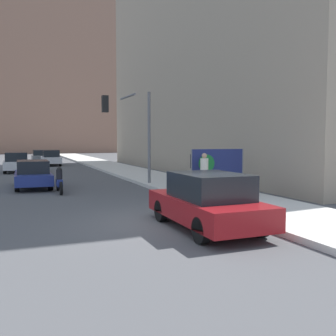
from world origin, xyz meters
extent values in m
plane|color=#4F4F51|center=(0.00, 0.00, 0.00)|extent=(160.00, 160.00, 0.00)
cube|color=beige|center=(3.80, 15.00, 0.09)|extent=(3.56, 90.00, 0.17)
cube|color=#936B56|center=(-2.00, 73.09, 19.14)|extent=(52.00, 12.00, 38.28)
cube|color=gray|center=(11.62, 16.77, 12.42)|extent=(10.00, 32.00, 24.84)
cylinder|color=#474C56|center=(2.60, 1.78, 0.38)|extent=(0.03, 0.03, 0.41)
cylinder|color=#474C56|center=(2.97, 1.78, 0.38)|extent=(0.03, 0.03, 0.41)
cylinder|color=#474C56|center=(2.60, 2.15, 0.38)|extent=(0.03, 0.03, 0.41)
cylinder|color=#474C56|center=(2.97, 2.15, 0.38)|extent=(0.03, 0.03, 0.41)
cube|color=navy|center=(2.78, 1.97, 0.60)|extent=(0.40, 0.40, 0.02)
cube|color=navy|center=(2.78, 2.16, 0.80)|extent=(0.40, 0.02, 0.38)
cylinder|color=#334775|center=(2.78, 1.81, 0.70)|extent=(0.18, 0.42, 0.18)
cylinder|color=#334775|center=(2.78, 1.60, 0.38)|extent=(0.16, 0.16, 0.41)
cube|color=black|center=(2.78, 1.54, 0.22)|extent=(0.20, 0.28, 0.10)
cylinder|color=black|center=(2.78, 2.00, 0.87)|extent=(0.34, 0.34, 0.52)
sphere|color=tan|center=(2.78, 2.00, 1.24)|extent=(0.22, 0.22, 0.22)
cylinder|color=black|center=(2.45, 1.92, 0.95)|extent=(0.45, 0.09, 0.09)
cube|color=white|center=(2.25, 1.92, 1.00)|extent=(0.41, 0.02, 0.39)
cube|color=navy|center=(2.25, 1.91, 1.00)|extent=(0.31, 0.01, 0.09)
cylinder|color=#424247|center=(3.25, 4.04, 0.59)|extent=(0.28, 0.28, 0.84)
cylinder|color=silver|center=(3.25, 4.04, 1.34)|extent=(0.34, 0.34, 0.66)
sphere|color=tan|center=(3.25, 4.04, 1.79)|extent=(0.22, 0.22, 0.22)
cylinder|color=#756651|center=(4.09, 6.85, 0.61)|extent=(0.28, 0.28, 0.88)
cylinder|color=black|center=(4.09, 6.85, 1.40)|extent=(0.34, 0.34, 0.70)
sphere|color=tan|center=(4.09, 6.85, 1.87)|extent=(0.23, 0.23, 0.23)
cylinder|color=slate|center=(2.86, 4.49, 1.11)|extent=(0.06, 0.06, 1.87)
cylinder|color=slate|center=(5.44, 4.49, 1.11)|extent=(0.06, 0.06, 1.87)
cube|color=navy|center=(4.15, 4.49, 1.16)|extent=(2.58, 0.02, 1.77)
cylinder|color=#197A33|center=(3.58, 4.47, 1.43)|extent=(0.78, 0.01, 0.78)
cylinder|color=slate|center=(2.43, 8.87, 2.59)|extent=(0.16, 0.16, 4.83)
cylinder|color=slate|center=(1.25, 8.84, 4.70)|extent=(0.18, 2.37, 0.11)
cube|color=black|center=(0.07, 8.80, 4.28)|extent=(0.31, 0.31, 0.84)
sphere|color=green|center=(0.07, 8.80, 4.00)|extent=(0.18, 0.18, 0.18)
cube|color=maroon|center=(0.70, -1.04, 0.57)|extent=(1.87, 4.28, 0.59)
cube|color=black|center=(0.70, -1.21, 1.20)|extent=(1.61, 2.23, 0.68)
cylinder|color=black|center=(-0.12, 0.28, 0.32)|extent=(0.22, 0.64, 0.64)
cylinder|color=black|center=(1.52, 0.28, 0.32)|extent=(0.22, 0.64, 0.64)
cylinder|color=black|center=(-0.12, -2.37, 0.32)|extent=(0.22, 0.64, 0.64)
cylinder|color=black|center=(1.52, -2.37, 0.32)|extent=(0.22, 0.64, 0.64)
cube|color=navy|center=(-3.41, 10.38, 0.53)|extent=(1.74, 4.49, 0.52)
cube|color=black|center=(-3.41, 10.20, 1.10)|extent=(1.50, 2.34, 0.62)
cylinder|color=black|center=(-4.17, 11.78, 0.32)|extent=(0.22, 0.64, 0.64)
cylinder|color=black|center=(-2.65, 11.78, 0.32)|extent=(0.22, 0.64, 0.64)
cylinder|color=black|center=(-4.17, 8.99, 0.32)|extent=(0.22, 0.64, 0.64)
cylinder|color=black|center=(-2.65, 8.99, 0.32)|extent=(0.22, 0.64, 0.64)
cube|color=silver|center=(-4.25, 21.29, 0.57)|extent=(1.83, 4.28, 0.59)
cube|color=black|center=(-4.25, 21.12, 1.20)|extent=(1.57, 2.23, 0.68)
cylinder|color=black|center=(-5.06, 22.62, 0.32)|extent=(0.22, 0.64, 0.64)
cylinder|color=black|center=(-3.45, 22.62, 0.32)|extent=(0.22, 0.64, 0.64)
cylinder|color=black|center=(-5.06, 19.96, 0.32)|extent=(0.22, 0.64, 0.64)
cylinder|color=black|center=(-3.45, 19.96, 0.32)|extent=(0.22, 0.64, 0.64)
cube|color=silver|center=(-1.12, 28.80, 0.57)|extent=(1.71, 4.71, 0.59)
cube|color=black|center=(-1.12, 28.61, 1.20)|extent=(1.47, 2.45, 0.68)
cylinder|color=black|center=(-1.87, 30.26, 0.32)|extent=(0.22, 0.64, 0.64)
cylinder|color=black|center=(-0.38, 30.26, 0.32)|extent=(0.22, 0.64, 0.64)
cylinder|color=black|center=(-1.87, 27.34, 0.32)|extent=(0.22, 0.64, 0.64)
cylinder|color=black|center=(-0.38, 27.34, 0.32)|extent=(0.22, 0.64, 0.64)
cube|color=#565B60|center=(-1.81, 34.80, 0.53)|extent=(1.81, 4.27, 0.52)
cube|color=black|center=(-1.81, 34.62, 1.11)|extent=(1.55, 2.22, 0.62)
cylinder|color=black|center=(-2.61, 36.12, 0.32)|extent=(0.22, 0.64, 0.64)
cylinder|color=black|center=(-1.02, 36.12, 0.32)|extent=(0.22, 0.64, 0.64)
cylinder|color=black|center=(-2.61, 33.47, 0.32)|extent=(0.22, 0.64, 0.64)
cylinder|color=black|center=(-1.02, 33.47, 0.32)|extent=(0.22, 0.64, 0.64)
cube|color=navy|center=(-2.34, 7.84, 0.48)|extent=(0.24, 0.95, 0.32)
cylinder|color=black|center=(-2.34, 7.79, 0.81)|extent=(0.28, 0.28, 0.53)
sphere|color=black|center=(-2.34, 7.79, 1.09)|extent=(0.24, 0.24, 0.24)
cylinder|color=black|center=(-2.34, 8.64, 0.30)|extent=(0.10, 0.60, 0.60)
cylinder|color=black|center=(-2.34, 7.05, 0.30)|extent=(0.10, 0.60, 0.60)
camera|label=1|loc=(-4.03, -10.07, 2.39)|focal=40.00mm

